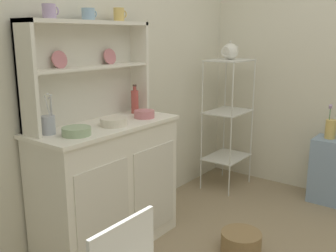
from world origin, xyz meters
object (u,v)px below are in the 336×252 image
object	(u,v)px
utensil_jar	(48,124)
flower_vase	(330,128)
floor_basket	(241,242)
porcelain_teapot	(230,51)
hutch_shelf_unit	(86,64)
cup_lilac_0	(49,11)
jam_bottle	(135,101)
bowl_mixing_large	(77,131)
hutch_cabinet	(108,186)
bakers_rack	(228,110)

from	to	relation	value
utensil_jar	flower_vase	world-z (taller)	utensil_jar
floor_basket	porcelain_teapot	world-z (taller)	porcelain_teapot
hutch_shelf_unit	utensil_jar	size ratio (longest dim) A/B	3.94
cup_lilac_0	utensil_jar	distance (m)	0.65
flower_vase	jam_bottle	bearing A→B (deg)	141.33
floor_basket	bowl_mixing_large	world-z (taller)	bowl_mixing_large
hutch_cabinet	cup_lilac_0	size ratio (longest dim) A/B	11.28
hutch_cabinet	porcelain_teapot	distance (m)	1.71
cup_lilac_0	porcelain_teapot	distance (m)	1.81
cup_lilac_0	hutch_cabinet	bearing A→B (deg)	-22.85
bowl_mixing_large	porcelain_teapot	world-z (taller)	porcelain_teapot
jam_bottle	porcelain_teapot	size ratio (longest dim) A/B	0.90
flower_vase	hutch_cabinet	bearing A→B (deg)	150.27
cup_lilac_0	bowl_mixing_large	distance (m)	0.70
floor_basket	flower_vase	xyz separation A→B (m)	(1.22, -0.21, 0.60)
jam_bottle	bowl_mixing_large	bearing A→B (deg)	-166.93
bakers_rack	floor_basket	world-z (taller)	bakers_rack
bakers_rack	bowl_mixing_large	world-z (taller)	bakers_rack
hutch_shelf_unit	flower_vase	distance (m)	2.15
hutch_cabinet	bowl_mixing_large	world-z (taller)	bowl_mixing_large
utensil_jar	porcelain_teapot	bearing A→B (deg)	-5.56
cup_lilac_0	porcelain_teapot	world-z (taller)	cup_lilac_0
floor_basket	hutch_cabinet	bearing A→B (deg)	122.68
floor_basket	flower_vase	size ratio (longest dim) A/B	0.91
floor_basket	jam_bottle	size ratio (longest dim) A/B	1.30
jam_bottle	utensil_jar	bearing A→B (deg)	-179.34
hutch_shelf_unit	bakers_rack	xyz separation A→B (m)	(1.48, -0.27, -0.51)
hutch_cabinet	bowl_mixing_large	bearing A→B (deg)	-166.41
jam_bottle	utensil_jar	distance (m)	0.77
hutch_cabinet	porcelain_teapot	world-z (taller)	porcelain_teapot
hutch_shelf_unit	cup_lilac_0	bearing A→B (deg)	-172.00
cup_lilac_0	bowl_mixing_large	size ratio (longest dim) A/B	0.55
jam_bottle	flower_vase	size ratio (longest dim) A/B	0.70
hutch_shelf_unit	flower_vase	xyz separation A→B (m)	(1.72, -1.14, -0.60)
flower_vase	hutch_shelf_unit	bearing A→B (deg)	146.34
cup_lilac_0	jam_bottle	size ratio (longest dim) A/B	0.43
bowl_mixing_large	jam_bottle	distance (m)	0.71
hutch_shelf_unit	utensil_jar	bearing A→B (deg)	-167.41
bakers_rack	bowl_mixing_large	size ratio (longest dim) A/B	7.31
hutch_cabinet	hutch_shelf_unit	bearing A→B (deg)	90.00
bowl_mixing_large	jam_bottle	bearing A→B (deg)	13.07
hutch_shelf_unit	bakers_rack	size ratio (longest dim) A/B	0.79
floor_basket	utensil_jar	bearing A→B (deg)	136.01
bakers_rack	utensil_jar	world-z (taller)	bakers_rack
floor_basket	cup_lilac_0	xyz separation A→B (m)	(-0.78, 0.89, 1.52)
utensil_jar	porcelain_teapot	world-z (taller)	porcelain_teapot
hutch_cabinet	jam_bottle	size ratio (longest dim) A/B	4.87
bakers_rack	cup_lilac_0	bearing A→B (deg)	172.73
hutch_shelf_unit	floor_basket	bearing A→B (deg)	-62.11
utensil_jar	flower_vase	bearing A→B (deg)	-26.73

